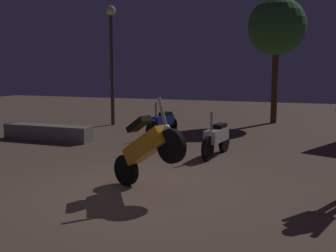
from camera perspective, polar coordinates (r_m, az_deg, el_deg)
ground_plane at (r=6.92m, az=-4.54°, el=-9.37°), size 40.00×40.00×0.00m
motorcycle_orange_foreground at (r=6.77m, az=-3.00°, el=-3.25°), size 1.57×0.72×1.63m
motorcycle_white_parked_left at (r=9.67m, az=6.94°, el=-1.71°), size 0.42×1.66×1.11m
motorcycle_blue_parked_right at (r=12.27m, az=-0.82°, el=0.42°), size 0.48×1.65×1.11m
streetlamp_near at (r=15.08m, az=-8.05°, el=10.86°), size 0.36×0.36×4.37m
tree_left_bg at (r=16.10m, az=15.25°, el=13.41°), size 2.18×2.18×4.78m
planter_wall_low at (r=12.30m, az=-16.79°, el=-0.91°), size 2.81×0.50×0.45m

